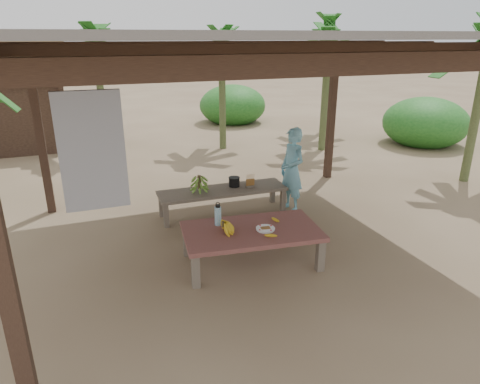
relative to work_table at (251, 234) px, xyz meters
name	(u,v)px	position (x,y,z in m)	size (l,w,h in m)	color
ground	(247,241)	(0.19, 0.62, -0.43)	(80.00, 80.00, 0.00)	brown
pavilion	(248,47)	(0.18, 0.61, 2.34)	(6.60, 5.60, 2.95)	black
work_table	(251,234)	(0.00, 0.00, 0.00)	(1.91, 1.20, 0.50)	brown
bench	(223,192)	(0.19, 1.76, -0.04)	(2.21, 0.65, 0.45)	brown
ripe_banana_bunch	(223,227)	(-0.39, 0.03, 0.15)	(0.29, 0.25, 0.18)	gold
plate	(265,229)	(0.16, -0.09, 0.08)	(0.25, 0.25, 0.04)	white
loose_banana_front	(271,235)	(0.14, -0.30, 0.09)	(0.04, 0.17, 0.04)	gold
loose_banana_side	(275,220)	(0.41, 0.13, 0.09)	(0.04, 0.14, 0.04)	gold
water_flask	(218,215)	(-0.37, 0.29, 0.21)	(0.09, 0.09, 0.33)	teal
green_banana_stalk	(199,183)	(-0.22, 1.77, 0.17)	(0.27, 0.27, 0.31)	#598C2D
cooking_pot	(234,182)	(0.42, 1.84, 0.09)	(0.19, 0.19, 0.16)	black
skewer_rack	(250,181)	(0.67, 1.70, 0.14)	(0.18, 0.08, 0.24)	#A57F47
woman	(292,170)	(1.36, 1.50, 0.30)	(0.54, 0.35, 1.48)	#68ACC5
banana_plant_ne	(328,49)	(4.12, 5.05, 2.17)	(1.80, 1.80, 3.09)	#596638
banana_plant_n	(222,51)	(1.66, 6.15, 2.12)	(1.80, 1.80, 3.04)	#596638
banana_plant_nw	(96,49)	(-1.37, 6.94, 2.18)	(1.80, 1.80, 3.10)	#596638
banana_plant_far	(329,35)	(5.31, 6.99, 2.50)	(1.80, 1.80, 3.43)	#596638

